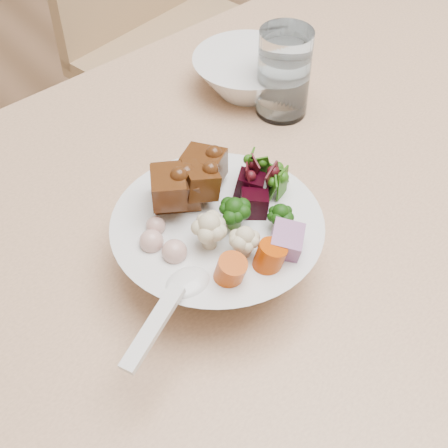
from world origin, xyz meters
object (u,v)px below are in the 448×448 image
object	(u,v)px
water_glass	(284,76)
side_bowl	(248,74)
chair_far	(175,22)
food_bowl	(218,238)
dining_table	(430,154)

from	to	relation	value
water_glass	side_bowl	size ratio (longest dim) A/B	0.77
chair_far	side_bowl	bearing A→B (deg)	-123.83
water_glass	side_bowl	xyz separation A→B (m)	(-0.00, 0.07, -0.03)
chair_far	water_glass	size ratio (longest dim) A/B	7.86
side_bowl	food_bowl	bearing A→B (deg)	-135.21
water_glass	food_bowl	bearing A→B (deg)	-145.44
chair_far	food_bowl	bearing A→B (deg)	-132.66
dining_table	food_bowl	bearing A→B (deg)	179.15
side_bowl	dining_table	bearing A→B (deg)	-50.58
dining_table	chair_far	xyz separation A→B (m)	(0.02, 0.69, -0.09)
dining_table	water_glass	size ratio (longest dim) A/B	12.71
dining_table	food_bowl	world-z (taller)	food_bowl
chair_far	food_bowl	size ratio (longest dim) A/B	4.37
dining_table	water_glass	distance (m)	0.25
dining_table	side_bowl	world-z (taller)	side_bowl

